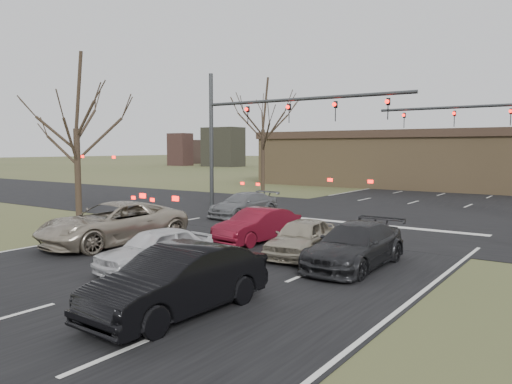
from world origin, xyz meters
TOP-DOWN VIEW (x-y plane):
  - ground at (0.00, 0.00)m, footprint 360.00×360.00m
  - road_main at (0.00, 60.00)m, footprint 14.00×300.00m
  - road_cross at (0.00, 15.00)m, footprint 200.00×14.00m
  - building at (2.00, 38.00)m, footprint 42.40×10.40m
  - mast_arm_near at (-5.23, 13.00)m, footprint 12.12×0.24m
  - tree_left_near at (-11.50, 6.00)m, footprint 5.10×5.10m
  - tree_left_far at (-13.00, 25.00)m, footprint 5.70×5.70m
  - car_silver_suv at (-4.86, 2.80)m, footprint 3.21×6.04m
  - car_white_sedan at (-0.50, 0.86)m, footprint 1.97×3.97m
  - car_black_hatch at (2.89, -1.68)m, footprint 1.76×4.66m
  - car_charcoal_sedan at (4.27, 4.70)m, footprint 1.93×4.70m
  - car_grey_ahead at (-5.36, 11.91)m, footprint 2.19×4.60m
  - car_red_ahead at (-0.57, 6.36)m, footprint 1.80×4.13m
  - car_silver_ahead at (2.14, 5.10)m, footprint 2.00×3.96m

SIDE VIEW (x-z plane):
  - ground at x=0.00m, z-range 0.00..0.00m
  - road_main at x=0.00m, z-range 0.00..0.02m
  - road_cross at x=0.00m, z-range 0.00..0.03m
  - car_grey_ahead at x=-5.36m, z-range 0.00..1.29m
  - car_silver_ahead at x=2.14m, z-range 0.00..1.29m
  - car_white_sedan at x=-0.50m, z-range 0.00..1.30m
  - car_red_ahead at x=-0.57m, z-range 0.00..1.32m
  - car_charcoal_sedan at x=4.27m, z-range 0.00..1.36m
  - car_black_hatch at x=2.89m, z-range 0.00..1.52m
  - car_silver_suv at x=-4.86m, z-range 0.00..1.61m
  - building at x=2.00m, z-range 0.02..5.32m
  - mast_arm_near at x=-5.23m, z-range 1.07..9.07m
  - tree_left_near at x=-11.50m, z-range 2.32..10.82m
  - tree_left_far at x=-13.00m, z-range 2.59..12.09m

